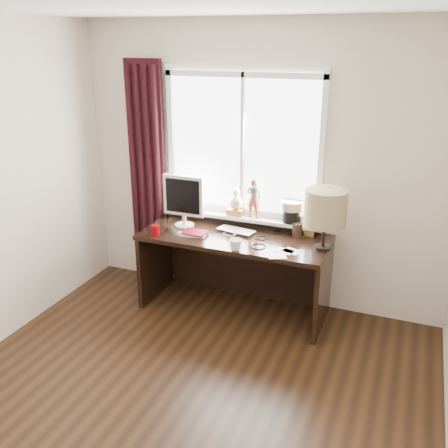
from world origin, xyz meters
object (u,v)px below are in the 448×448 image
at_px(laptop, 236,231).
at_px(desk, 238,256).
at_px(red_cup, 156,230).
at_px(table_lamp, 326,208).
at_px(mug, 236,244).
at_px(monitor, 184,198).

distance_m(laptop, desk, 0.26).
distance_m(red_cup, desk, 0.80).
xyz_separation_m(desk, table_lamp, (0.80, -0.11, 0.61)).
xyz_separation_m(laptop, table_lamp, (0.81, -0.10, 0.35)).
height_order(red_cup, table_lamp, table_lamp).
relative_size(mug, monitor, 0.21).
relative_size(laptop, table_lamp, 0.67).
xyz_separation_m(laptop, desk, (0.01, 0.01, -0.26)).
bearing_deg(desk, table_lamp, -7.80).
bearing_deg(desk, mug, -72.69).
xyz_separation_m(mug, red_cup, (-0.79, 0.05, -0.00)).
xyz_separation_m(mug, desk, (-0.12, 0.40, -0.29)).
xyz_separation_m(monitor, table_lamp, (1.33, -0.07, 0.09)).
relative_size(red_cup, table_lamp, 0.19).
bearing_deg(mug, monitor, 151.23).
xyz_separation_m(mug, table_lamp, (0.68, 0.29, 0.31)).
bearing_deg(monitor, desk, 4.23).
relative_size(red_cup, monitor, 0.20).
relative_size(mug, table_lamp, 0.19).
bearing_deg(monitor, red_cup, -113.32).
height_order(laptop, desk, laptop).
distance_m(mug, monitor, 0.78).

